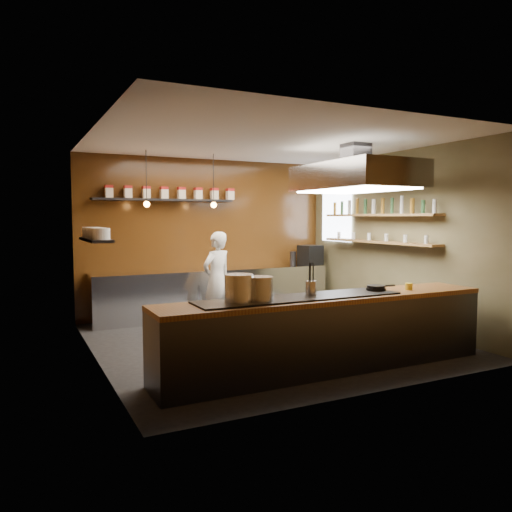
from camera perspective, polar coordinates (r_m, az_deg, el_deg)
floor at (r=7.71m, az=1.34°, el=-9.68°), size 5.00×5.00×0.00m
back_wall at (r=9.77m, az=-5.45°, el=2.18°), size 5.00×0.00×5.00m
left_wall at (r=6.71m, az=-17.94°, el=0.98°), size 0.00×5.00×5.00m
right_wall at (r=8.92m, az=15.75°, el=1.83°), size 0.00×5.00×5.00m
ceiling at (r=7.56m, az=1.38°, el=12.96°), size 5.00×5.00×0.00m
window_pane at (r=10.21m, az=9.18°, el=4.49°), size 0.00×1.00×1.00m
prep_counter at (r=9.56m, az=-4.70°, el=-4.18°), size 4.60×0.65×0.90m
pass_counter at (r=6.26m, az=8.18°, el=-8.65°), size 4.40×0.72×0.94m
tin_shelf at (r=9.35m, az=-10.37°, el=6.32°), size 2.60×0.26×0.04m
plate_shelf at (r=7.72m, az=-17.85°, el=1.78°), size 0.30×1.40×0.04m
bottle_shelf_upper at (r=9.04m, az=13.77°, el=4.56°), size 0.26×2.80×0.04m
bottle_shelf_lower at (r=9.05m, az=13.72°, el=1.59°), size 0.26×2.80×0.04m
extractor_hood at (r=7.86m, az=11.29°, el=8.91°), size 1.20×2.00×0.72m
pendant_left at (r=8.58m, az=-12.38°, el=6.15°), size 0.10×0.10×0.95m
pendant_right at (r=8.95m, az=-4.86°, el=6.16°), size 0.10×0.10×0.95m
storage_tins at (r=9.40m, az=-9.49°, el=7.13°), size 2.43×0.13×0.22m
plate_stacks at (r=7.71m, az=-17.87°, el=2.52°), size 0.26×1.16×0.16m
bottles at (r=9.04m, az=13.79°, el=5.45°), size 0.06×2.66×0.24m
wine_glasses at (r=9.04m, az=13.73°, el=2.12°), size 0.07×2.37×0.13m
stockpot_large at (r=5.54m, az=-1.97°, el=-3.70°), size 0.32×0.32×0.31m
stockpot_small at (r=5.62m, az=0.49°, el=-3.75°), size 0.31×0.31×0.28m
utensil_crock at (r=6.08m, az=6.32°, el=-3.65°), size 0.14×0.14×0.17m
frying_pan at (r=6.64m, az=13.59°, el=-3.55°), size 0.42×0.25×0.06m
butter_jar at (r=6.93m, az=17.07°, el=-3.34°), size 0.11×0.11×0.09m
espresso_machine at (r=10.39m, az=6.22°, el=0.11°), size 0.46×0.44×0.40m
chef at (r=8.67m, az=-4.50°, el=-2.61°), size 0.70×0.59×1.63m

